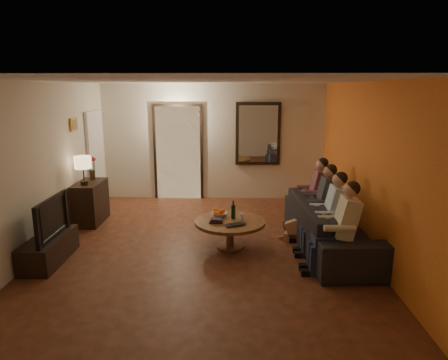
{
  "coord_description": "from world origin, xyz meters",
  "views": [
    {
      "loc": [
        0.44,
        -5.96,
        2.49
      ],
      "look_at": [
        0.3,
        0.3,
        1.05
      ],
      "focal_mm": 32.0,
      "sensor_mm": 36.0,
      "label": 1
    }
  ],
  "objects_px": {
    "tv_stand": "(49,249)",
    "person_d": "(314,197)",
    "dog": "(300,226)",
    "dresser": "(90,202)",
    "sofa": "(331,225)",
    "person_a": "(341,232)",
    "coffee_table": "(230,234)",
    "person_c": "(322,206)",
    "table_lamp": "(83,170)",
    "person_b": "(330,218)",
    "bowl": "(219,214)",
    "wine_bottle": "(233,209)",
    "laptop": "(237,226)",
    "tv": "(46,217)"
  },
  "relations": [
    {
      "from": "tv_stand",
      "to": "person_d",
      "type": "bearing_deg",
      "value": 20.07
    },
    {
      "from": "person_d",
      "to": "dog",
      "type": "distance_m",
      "value": 0.82
    },
    {
      "from": "dresser",
      "to": "sofa",
      "type": "xyz_separation_m",
      "value": [
        4.26,
        -1.16,
        -0.01
      ]
    },
    {
      "from": "person_a",
      "to": "coffee_table",
      "type": "distance_m",
      "value": 1.78
    },
    {
      "from": "tv_stand",
      "to": "person_c",
      "type": "height_order",
      "value": "person_c"
    },
    {
      "from": "table_lamp",
      "to": "person_d",
      "type": "distance_m",
      "value": 4.18
    },
    {
      "from": "dresser",
      "to": "tv_stand",
      "type": "distance_m",
      "value": 1.79
    },
    {
      "from": "dresser",
      "to": "tv_stand",
      "type": "relative_size",
      "value": 0.77
    },
    {
      "from": "person_b",
      "to": "bowl",
      "type": "distance_m",
      "value": 1.76
    },
    {
      "from": "person_c",
      "to": "bowl",
      "type": "distance_m",
      "value": 1.69
    },
    {
      "from": "dresser",
      "to": "bowl",
      "type": "height_order",
      "value": "dresser"
    },
    {
      "from": "dog",
      "to": "wine_bottle",
      "type": "distance_m",
      "value": 1.16
    },
    {
      "from": "tv_stand",
      "to": "wine_bottle",
      "type": "bearing_deg",
      "value": 14.46
    },
    {
      "from": "person_c",
      "to": "person_a",
      "type": "bearing_deg",
      "value": -90.0
    },
    {
      "from": "person_a",
      "to": "person_c",
      "type": "bearing_deg",
      "value": 90.0
    },
    {
      "from": "dog",
      "to": "laptop",
      "type": "relative_size",
      "value": 1.7
    },
    {
      "from": "person_d",
      "to": "coffee_table",
      "type": "xyz_separation_m",
      "value": [
        -1.51,
        -0.92,
        -0.38
      ]
    },
    {
      "from": "person_b",
      "to": "person_a",
      "type": "bearing_deg",
      "value": -90.0
    },
    {
      "from": "wine_bottle",
      "to": "laptop",
      "type": "relative_size",
      "value": 0.94
    },
    {
      "from": "table_lamp",
      "to": "tv",
      "type": "height_order",
      "value": "table_lamp"
    },
    {
      "from": "tv_stand",
      "to": "person_a",
      "type": "bearing_deg",
      "value": -3.86
    },
    {
      "from": "laptop",
      "to": "dog",
      "type": "bearing_deg",
      "value": 2.33
    },
    {
      "from": "person_a",
      "to": "coffee_table",
      "type": "relative_size",
      "value": 1.07
    },
    {
      "from": "person_d",
      "to": "bowl",
      "type": "distance_m",
      "value": 1.83
    },
    {
      "from": "wine_bottle",
      "to": "person_b",
      "type": "bearing_deg",
      "value": -14.52
    },
    {
      "from": "sofa",
      "to": "person_b",
      "type": "height_order",
      "value": "person_b"
    },
    {
      "from": "table_lamp",
      "to": "laptop",
      "type": "relative_size",
      "value": 1.64
    },
    {
      "from": "tv_stand",
      "to": "coffee_table",
      "type": "bearing_deg",
      "value": 12.68
    },
    {
      "from": "bowl",
      "to": "wine_bottle",
      "type": "distance_m",
      "value": 0.29
    },
    {
      "from": "table_lamp",
      "to": "wine_bottle",
      "type": "distance_m",
      "value": 2.87
    },
    {
      "from": "tv",
      "to": "bowl",
      "type": "height_order",
      "value": "tv"
    },
    {
      "from": "person_b",
      "to": "person_c",
      "type": "distance_m",
      "value": 0.6
    },
    {
      "from": "person_c",
      "to": "coffee_table",
      "type": "bearing_deg",
      "value": -167.91
    },
    {
      "from": "table_lamp",
      "to": "person_c",
      "type": "bearing_deg",
      "value": -8.7
    },
    {
      "from": "dresser",
      "to": "person_b",
      "type": "bearing_deg",
      "value": -19.3
    },
    {
      "from": "person_d",
      "to": "tv_stand",
      "type": "bearing_deg",
      "value": -159.93
    },
    {
      "from": "person_d",
      "to": "laptop",
      "type": "height_order",
      "value": "person_d"
    },
    {
      "from": "dresser",
      "to": "person_c",
      "type": "xyz_separation_m",
      "value": [
        4.16,
        -0.86,
        0.21
      ]
    },
    {
      "from": "table_lamp",
      "to": "bowl",
      "type": "height_order",
      "value": "table_lamp"
    },
    {
      "from": "tv",
      "to": "person_c",
      "type": "bearing_deg",
      "value": -77.53
    },
    {
      "from": "tv_stand",
      "to": "coffee_table",
      "type": "relative_size",
      "value": 1.02
    },
    {
      "from": "table_lamp",
      "to": "bowl",
      "type": "distance_m",
      "value": 2.64
    },
    {
      "from": "tv",
      "to": "person_c",
      "type": "height_order",
      "value": "person_c"
    },
    {
      "from": "tv_stand",
      "to": "dog",
      "type": "distance_m",
      "value": 3.9
    },
    {
      "from": "person_c",
      "to": "dog",
      "type": "bearing_deg",
      "value": -169.6
    },
    {
      "from": "person_b",
      "to": "tv_stand",
      "type": "bearing_deg",
      "value": -175.61
    },
    {
      "from": "tv_stand",
      "to": "tv",
      "type": "height_order",
      "value": "tv"
    },
    {
      "from": "table_lamp",
      "to": "person_d",
      "type": "xyz_separation_m",
      "value": [
        4.16,
        -0.04,
        -0.45
      ]
    },
    {
      "from": "dresser",
      "to": "wine_bottle",
      "type": "bearing_deg",
      "value": -21.77
    },
    {
      "from": "tv_stand",
      "to": "coffee_table",
      "type": "distance_m",
      "value": 2.72
    }
  ]
}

